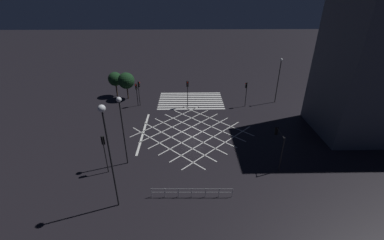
% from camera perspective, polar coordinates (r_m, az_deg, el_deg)
% --- Properties ---
extents(ground_plane, '(200.00, 200.00, 0.00)m').
position_cam_1_polar(ground_plane, '(36.11, 0.00, -2.62)').
color(ground_plane, black).
extents(road_markings, '(17.11, 23.66, 0.01)m').
position_cam_1_polar(road_markings, '(42.67, -0.60, 2.34)').
color(road_markings, silver).
rests_on(road_markings, ground_plane).
extents(traffic_light_median_south, '(0.36, 0.39, 4.58)m').
position_cam_1_polar(traffic_light_median_south, '(42.46, -1.00, 6.96)').
color(traffic_light_median_south, black).
rests_on(traffic_light_median_south, ground_plane).
extents(traffic_light_nw_cross, '(0.36, 2.77, 4.30)m').
position_cam_1_polar(traffic_light_nw_cross, '(29.74, 18.72, -4.24)').
color(traffic_light_nw_cross, black).
rests_on(traffic_light_nw_cross, ground_plane).
extents(traffic_light_ne_cross, '(0.36, 0.39, 4.53)m').
position_cam_1_polar(traffic_light_ne_cross, '(28.45, -18.94, -5.69)').
color(traffic_light_ne_cross, black).
rests_on(traffic_light_ne_cross, ground_plane).
extents(traffic_light_se_cross, '(0.36, 0.39, 4.00)m').
position_cam_1_polar(traffic_light_se_cross, '(43.88, -12.24, 6.47)').
color(traffic_light_se_cross, black).
rests_on(traffic_light_se_cross, ground_plane).
extents(traffic_light_se_main, '(0.39, 0.36, 4.33)m').
position_cam_1_polar(traffic_light_se_main, '(43.92, -11.69, 6.86)').
color(traffic_light_se_main, black).
rests_on(traffic_light_se_main, ground_plane).
extents(traffic_light_sw_main, '(0.39, 0.36, 4.27)m').
position_cam_1_polar(traffic_light_sw_main, '(43.66, 11.92, 6.65)').
color(traffic_light_sw_main, black).
rests_on(traffic_light_sw_main, ground_plane).
extents(street_lamp_east, '(0.54, 0.54, 8.21)m').
position_cam_1_polar(street_lamp_east, '(27.91, -15.45, 0.68)').
color(street_lamp_east, black).
rests_on(street_lamp_east, ground_plane).
extents(street_lamp_west, '(0.60, 0.60, 10.20)m').
position_cam_1_polar(street_lamp_west, '(21.59, -18.48, -3.23)').
color(street_lamp_west, black).
rests_on(street_lamp_west, ground_plane).
extents(street_lamp_far, '(0.41, 0.41, 7.75)m').
position_cam_1_polar(street_lamp_far, '(46.21, 18.77, 9.42)').
color(street_lamp_far, black).
rests_on(street_lamp_far, ground_plane).
extents(street_tree_near, '(2.52, 2.52, 4.54)m').
position_cam_1_polar(street_tree_near, '(49.24, -16.71, 8.71)').
color(street_tree_near, '#38281C').
rests_on(street_tree_near, ground_plane).
extents(street_tree_far, '(2.90, 2.90, 4.86)m').
position_cam_1_polar(street_tree_far, '(47.31, -14.41, 8.46)').
color(street_tree_far, '#38281C').
rests_on(street_tree_far, ground_plane).
extents(pedestrian_railing, '(7.84, 0.20, 1.05)m').
position_cam_1_polar(pedestrian_railing, '(25.47, -0.00, -15.61)').
color(pedestrian_railing, '#9EA0A5').
rests_on(pedestrian_railing, ground_plane).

